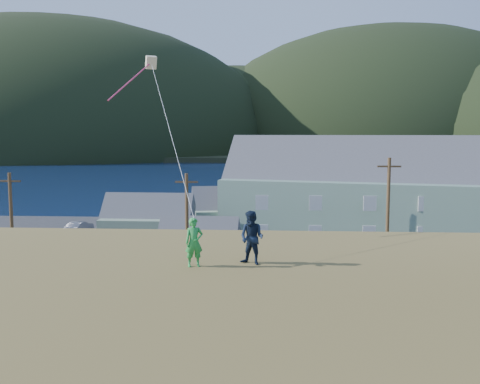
{
  "coord_description": "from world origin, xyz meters",
  "views": [
    {
      "loc": [
        3.38,
        -35.26,
        11.37
      ],
      "look_at": [
        1.94,
        -11.93,
        8.8
      ],
      "focal_mm": 40.0,
      "sensor_mm": 36.0,
      "label": 1
    }
  ],
  "objects_px": {
    "shed_white": "(198,245)",
    "kite_flyer_green": "(194,242)",
    "wharf": "(207,210)",
    "lodge": "(410,194)",
    "shed_palegreen_far": "(237,213)",
    "kite_flyer_navy": "(252,238)",
    "shed_palegreen_near": "(148,223)"
  },
  "relations": [
    {
      "from": "shed_palegreen_far",
      "to": "wharf",
      "type": "bearing_deg",
      "value": 97.12
    },
    {
      "from": "lodge",
      "to": "kite_flyer_navy",
      "type": "distance_m",
      "value": 41.16
    },
    {
      "from": "lodge",
      "to": "kite_flyer_navy",
      "type": "height_order",
      "value": "lodge"
    },
    {
      "from": "shed_white",
      "to": "shed_palegreen_far",
      "type": "relative_size",
      "value": 0.64
    },
    {
      "from": "lodge",
      "to": "shed_white",
      "type": "height_order",
      "value": "lodge"
    },
    {
      "from": "lodge",
      "to": "wharf",
      "type": "bearing_deg",
      "value": 152.47
    },
    {
      "from": "wharf",
      "to": "lodge",
      "type": "distance_m",
      "value": 31.22
    },
    {
      "from": "shed_palegreen_near",
      "to": "kite_flyer_navy",
      "type": "relative_size",
      "value": 5.28
    },
    {
      "from": "wharf",
      "to": "shed_white",
      "type": "height_order",
      "value": "shed_white"
    },
    {
      "from": "wharf",
      "to": "lodge",
      "type": "bearing_deg",
      "value": -40.77
    },
    {
      "from": "wharf",
      "to": "kite_flyer_green",
      "type": "distance_m",
      "value": 59.79
    },
    {
      "from": "wharf",
      "to": "shed_palegreen_far",
      "type": "relative_size",
      "value": 2.4
    },
    {
      "from": "kite_flyer_navy",
      "to": "shed_palegreen_near",
      "type": "bearing_deg",
      "value": 135.3
    },
    {
      "from": "shed_palegreen_near",
      "to": "kite_flyer_green",
      "type": "height_order",
      "value": "kite_flyer_green"
    },
    {
      "from": "lodge",
      "to": "shed_white",
      "type": "distance_m",
      "value": 23.45
    },
    {
      "from": "lodge",
      "to": "shed_palegreen_far",
      "type": "relative_size",
      "value": 3.67
    },
    {
      "from": "shed_palegreen_near",
      "to": "lodge",
      "type": "bearing_deg",
      "value": 8.17
    },
    {
      "from": "shed_white",
      "to": "kite_flyer_green",
      "type": "height_order",
      "value": "kite_flyer_green"
    },
    {
      "from": "wharf",
      "to": "kite_flyer_navy",
      "type": "distance_m",
      "value": 59.65
    },
    {
      "from": "shed_palegreen_far",
      "to": "kite_flyer_green",
      "type": "height_order",
      "value": "kite_flyer_green"
    },
    {
      "from": "shed_white",
      "to": "shed_palegreen_far",
      "type": "distance_m",
      "value": 15.12
    },
    {
      "from": "lodge",
      "to": "shed_palegreen_near",
      "type": "relative_size",
      "value": 4.37
    },
    {
      "from": "kite_flyer_navy",
      "to": "shed_white",
      "type": "bearing_deg",
      "value": 128.41
    },
    {
      "from": "kite_flyer_green",
      "to": "kite_flyer_navy",
      "type": "bearing_deg",
      "value": -6.1
    },
    {
      "from": "shed_palegreen_near",
      "to": "shed_palegreen_far",
      "type": "bearing_deg",
      "value": 39.12
    },
    {
      "from": "shed_palegreen_far",
      "to": "kite_flyer_navy",
      "type": "height_order",
      "value": "kite_flyer_navy"
    },
    {
      "from": "shed_palegreen_near",
      "to": "kite_flyer_green",
      "type": "relative_size",
      "value": 5.89
    },
    {
      "from": "shed_palegreen_near",
      "to": "shed_white",
      "type": "relative_size",
      "value": 1.32
    },
    {
      "from": "lodge",
      "to": "shed_palegreen_far",
      "type": "distance_m",
      "value": 18.4
    },
    {
      "from": "shed_white",
      "to": "kite_flyer_navy",
      "type": "relative_size",
      "value": 4.01
    },
    {
      "from": "shed_palegreen_near",
      "to": "shed_white",
      "type": "height_order",
      "value": "shed_palegreen_near"
    },
    {
      "from": "lodge",
      "to": "kite_flyer_green",
      "type": "xyz_separation_m",
      "value": [
        -16.45,
        -38.75,
        2.8
      ]
    }
  ]
}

